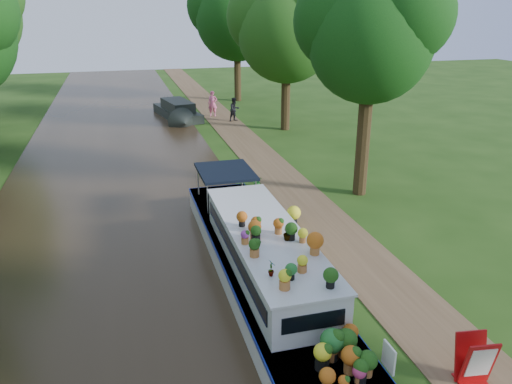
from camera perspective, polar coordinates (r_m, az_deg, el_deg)
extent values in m
plane|color=#1E3E0F|center=(17.69, 4.96, -4.62)|extent=(100.00, 100.00, 0.00)
cube|color=black|center=(16.74, -14.85, -6.77)|extent=(10.00, 100.00, 0.02)
cube|color=brown|center=(18.11, 8.54, -4.11)|extent=(2.20, 100.00, 0.03)
cube|color=silver|center=(14.68, 0.18, -8.38)|extent=(2.20, 12.00, 0.75)
cube|color=navy|center=(14.53, 0.18, -7.29)|extent=(2.24, 12.04, 0.12)
cube|color=silver|center=(13.58, 1.10, -6.63)|extent=(1.80, 7.00, 1.05)
cube|color=silver|center=(13.34, 1.11, -4.50)|extent=(1.90, 7.10, 0.06)
cube|color=black|center=(13.81, 4.74, -5.87)|extent=(0.03, 6.40, 0.38)
cube|color=black|center=(13.34, -2.68, -6.81)|extent=(0.03, 6.40, 0.38)
cube|color=black|center=(17.92, -3.51, 2.37)|extent=(1.90, 2.40, 0.10)
cube|color=white|center=(10.54, 14.95, -17.81)|extent=(0.04, 0.45, 0.55)
imported|color=#184111|center=(11.09, 1.76, -8.63)|extent=(0.15, 0.22, 0.42)
imported|color=#184111|center=(12.73, 3.63, -4.67)|extent=(0.24, 0.24, 0.40)
cylinder|color=black|center=(20.99, 12.13, 5.66)|extent=(0.56, 0.56, 4.55)
sphere|color=black|center=(20.38, 12.99, 16.47)|extent=(4.80, 4.80, 4.80)
sphere|color=black|center=(20.19, 16.76, 18.85)|extent=(3.60, 3.60, 3.60)
sphere|color=black|center=(20.72, 9.85, 18.74)|extent=(3.84, 3.84, 3.84)
cylinder|color=black|center=(32.15, 3.40, 10.50)|extent=(0.56, 0.56, 3.85)
sphere|color=#184111|center=(31.70, 3.56, 17.68)|extent=(6.00, 6.00, 6.00)
sphere|color=#184111|center=(31.24, 6.39, 19.76)|extent=(4.50, 4.50, 4.50)
sphere|color=#184111|center=(32.36, 1.10, 19.37)|extent=(4.80, 4.80, 4.80)
cylinder|color=black|center=(42.45, -2.12, 13.20)|extent=(0.56, 0.56, 4.20)
sphere|color=black|center=(42.12, -2.20, 19.16)|extent=(6.60, 6.60, 6.60)
sphere|color=black|center=(41.48, 0.01, 20.97)|extent=(4.95, 4.95, 4.95)
sphere|color=black|center=(42.99, -4.20, 20.47)|extent=(5.28, 5.28, 5.28)
cube|color=black|center=(36.46, -8.98, 8.90)|extent=(2.97, 6.12, 0.59)
cube|color=black|center=(35.86, -8.94, 9.75)|extent=(2.11, 3.65, 0.69)
cube|color=#AA0C0D|center=(12.17, 23.33, -19.16)|extent=(0.67, 0.57, 0.03)
cube|color=#AA0C0D|center=(11.78, 24.12, -17.48)|extent=(0.72, 0.36, 1.09)
cube|color=#AA0C0D|center=(11.93, 23.30, -16.79)|extent=(0.72, 0.36, 1.09)
cube|color=white|center=(11.72, 24.30, -17.38)|extent=(0.55, 0.25, 0.76)
imported|color=#CF558F|center=(36.39, -4.98, 10.03)|extent=(0.75, 0.60, 1.79)
imported|color=black|center=(34.66, -2.47, 9.41)|extent=(0.95, 0.86, 1.60)
imported|color=#1D6323|center=(21.97, 0.13, 1.24)|extent=(0.45, 0.40, 0.48)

